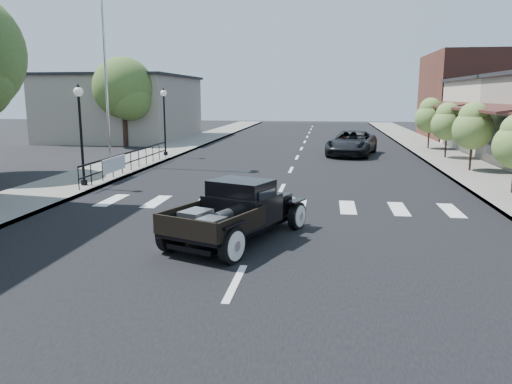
# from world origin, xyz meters

# --- Properties ---
(ground) EXTENTS (120.00, 120.00, 0.00)m
(ground) POSITION_xyz_m (0.00, 0.00, 0.00)
(ground) COLOR black
(ground) RESTS_ON ground
(road) EXTENTS (14.00, 80.00, 0.02)m
(road) POSITION_xyz_m (0.00, 15.00, 0.01)
(road) COLOR black
(road) RESTS_ON ground
(road_markings) EXTENTS (12.00, 60.00, 0.06)m
(road_markings) POSITION_xyz_m (0.00, 10.00, 0.00)
(road_markings) COLOR silver
(road_markings) RESTS_ON ground
(sidewalk_left) EXTENTS (3.00, 80.00, 0.15)m
(sidewalk_left) POSITION_xyz_m (-8.50, 15.00, 0.07)
(sidewalk_left) COLOR gray
(sidewalk_left) RESTS_ON ground
(sidewalk_right) EXTENTS (3.00, 80.00, 0.15)m
(sidewalk_right) POSITION_xyz_m (8.50, 15.00, 0.07)
(sidewalk_right) COLOR gray
(sidewalk_right) RESTS_ON ground
(low_building_left) EXTENTS (10.00, 12.00, 5.00)m
(low_building_left) POSITION_xyz_m (-15.00, 28.00, 2.50)
(low_building_left) COLOR gray
(low_building_left) RESTS_ON ground
(far_building_right) EXTENTS (11.00, 10.00, 7.00)m
(far_building_right) POSITION_xyz_m (15.50, 32.00, 3.50)
(far_building_right) COLOR brown
(far_building_right) RESTS_ON ground
(railing) EXTENTS (0.08, 10.00, 1.00)m
(railing) POSITION_xyz_m (-7.30, 10.00, 0.65)
(railing) COLOR black
(railing) RESTS_ON sidewalk_left
(banner) EXTENTS (0.04, 2.20, 0.60)m
(banner) POSITION_xyz_m (-7.22, 8.00, 0.45)
(banner) COLOR silver
(banner) RESTS_ON sidewalk_left
(lamp_post_b) EXTENTS (0.36, 0.36, 3.85)m
(lamp_post_b) POSITION_xyz_m (-7.60, 6.00, 2.08)
(lamp_post_b) COLOR black
(lamp_post_b) RESTS_ON sidewalk_left
(lamp_post_c) EXTENTS (0.36, 0.36, 3.85)m
(lamp_post_c) POSITION_xyz_m (-7.60, 16.00, 2.08)
(lamp_post_c) COLOR black
(lamp_post_c) RESTS_ON sidewalk_left
(flagpole) EXTENTS (0.12, 0.12, 12.54)m
(flagpole) POSITION_xyz_m (-9.20, 12.00, 6.42)
(flagpole) COLOR silver
(flagpole) RESTS_ON sidewalk_left
(big_tree_far) EXTENTS (4.24, 4.24, 6.22)m
(big_tree_far) POSITION_xyz_m (-12.50, 22.00, 3.11)
(big_tree_far) COLOR #456129
(big_tree_far) RESTS_ON ground
(small_tree_c) EXTENTS (1.81, 1.81, 3.02)m
(small_tree_c) POSITION_xyz_m (8.30, 12.19, 1.66)
(small_tree_c) COLOR #5D7C38
(small_tree_c) RESTS_ON sidewalk_right
(small_tree_d) EXTENTS (1.76, 1.76, 2.94)m
(small_tree_d) POSITION_xyz_m (8.30, 17.17, 1.62)
(small_tree_d) COLOR #5D7C38
(small_tree_d) RESTS_ON sidewalk_right
(small_tree_e) EXTENTS (1.90, 1.90, 3.16)m
(small_tree_e) POSITION_xyz_m (8.30, 22.05, 1.73)
(small_tree_e) COLOR #5D7C38
(small_tree_e) RESTS_ON sidewalk_right
(hotrod_pickup) EXTENTS (3.61, 4.90, 1.54)m
(hotrod_pickup) POSITION_xyz_m (-0.48, -0.12, 0.77)
(hotrod_pickup) COLOR black
(hotrod_pickup) RESTS_ON ground
(second_car) EXTENTS (3.53, 5.74, 1.49)m
(second_car) POSITION_xyz_m (3.19, 18.58, 0.74)
(second_car) COLOR black
(second_car) RESTS_ON ground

